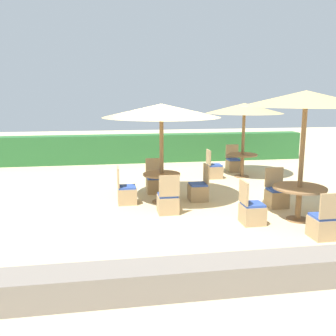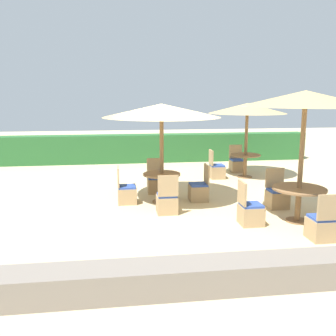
{
  "view_description": "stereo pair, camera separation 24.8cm",
  "coord_description": "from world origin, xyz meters",
  "px_view_note": "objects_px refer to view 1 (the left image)",
  "views": [
    {
      "loc": [
        -1.46,
        -8.31,
        2.69
      ],
      "look_at": [
        0.0,
        0.6,
        0.9
      ],
      "focal_mm": 40.0,
      "sensor_mm": 36.0,
      "label": 1
    },
    {
      "loc": [
        -1.21,
        -8.34,
        2.69
      ],
      "look_at": [
        0.0,
        0.6,
        0.9
      ],
      "focal_mm": 40.0,
      "sensor_mm": 36.0,
      "label": 2
    }
  ],
  "objects_px": {
    "round_table_back_right": "(242,160)",
    "patio_chair_center_west": "(126,193)",
    "round_table_front_right": "(299,194)",
    "round_table_center": "(162,181)",
    "patio_chair_back_right_north": "(233,164)",
    "patio_chair_center_south": "(168,202)",
    "parasol_center": "(161,111)",
    "patio_chair_center_north": "(155,183)",
    "parasol_front_right": "(306,99)",
    "patio_chair_front_right_west": "(252,212)",
    "parasol_back_right": "(244,109)",
    "patio_chair_front_right_south": "(324,225)",
    "patio_chair_center_east": "(199,190)",
    "patio_chair_front_right_north": "(277,196)",
    "patio_chair_back_right_west": "(214,170)"
  },
  "relations": [
    {
      "from": "round_table_back_right",
      "to": "patio_chair_center_west",
      "type": "distance_m",
      "value": 4.65
    },
    {
      "from": "round_table_front_right",
      "to": "round_table_center",
      "type": "distance_m",
      "value": 3.28
    },
    {
      "from": "patio_chair_back_right_north",
      "to": "patio_chair_center_south",
      "type": "xyz_separation_m",
      "value": [
        -3.05,
        -4.31,
        0.0
      ]
    },
    {
      "from": "parasol_center",
      "to": "patio_chair_center_north",
      "type": "height_order",
      "value": "parasol_center"
    },
    {
      "from": "parasol_front_right",
      "to": "patio_chair_center_north",
      "type": "height_order",
      "value": "parasol_front_right"
    },
    {
      "from": "patio_chair_front_right_west",
      "to": "patio_chair_center_west",
      "type": "bearing_deg",
      "value": -127.2
    },
    {
      "from": "parasol_back_right",
      "to": "patio_chair_center_north",
      "type": "distance_m",
      "value": 3.97
    },
    {
      "from": "round_table_front_right",
      "to": "patio_chair_center_north",
      "type": "xyz_separation_m",
      "value": [
        -2.76,
        2.82,
        -0.33
      ]
    },
    {
      "from": "parasol_back_right",
      "to": "patio_chair_front_right_south",
      "type": "relative_size",
      "value": 2.65
    },
    {
      "from": "patio_chair_center_north",
      "to": "patio_chair_center_east",
      "type": "distance_m",
      "value": 1.4
    },
    {
      "from": "round_table_back_right",
      "to": "parasol_front_right",
      "type": "xyz_separation_m",
      "value": [
        -0.33,
        -4.34,
        2.01
      ]
    },
    {
      "from": "patio_chair_front_right_north",
      "to": "parasol_center",
      "type": "relative_size",
      "value": 0.32
    },
    {
      "from": "patio_chair_center_north",
      "to": "patio_chair_front_right_south",
      "type": "bearing_deg",
      "value": 125.22
    },
    {
      "from": "patio_chair_center_east",
      "to": "patio_chair_front_right_north",
      "type": "bearing_deg",
      "value": -115.67
    },
    {
      "from": "patio_chair_front_right_west",
      "to": "patio_chair_center_north",
      "type": "relative_size",
      "value": 1.0
    },
    {
      "from": "patio_chair_center_south",
      "to": "parasol_center",
      "type": "bearing_deg",
      "value": 90.77
    },
    {
      "from": "parasol_back_right",
      "to": "round_table_back_right",
      "type": "xyz_separation_m",
      "value": [
        0.0,
        0.0,
        -1.66
      ]
    },
    {
      "from": "parasol_center",
      "to": "patio_chair_back_right_north",
      "type": "bearing_deg",
      "value": 48.03
    },
    {
      "from": "patio_chair_center_east",
      "to": "parasol_front_right",
      "type": "bearing_deg",
      "value": -136.81
    },
    {
      "from": "patio_chair_center_south",
      "to": "patio_chair_center_north",
      "type": "xyz_separation_m",
      "value": [
        -0.06,
        1.89,
        0.0
      ]
    },
    {
      "from": "parasol_back_right",
      "to": "round_table_front_right",
      "type": "height_order",
      "value": "parasol_back_right"
    },
    {
      "from": "patio_chair_front_right_north",
      "to": "patio_chair_center_south",
      "type": "bearing_deg",
      "value": 1.97
    },
    {
      "from": "round_table_front_right",
      "to": "parasol_center",
      "type": "relative_size",
      "value": 0.39
    },
    {
      "from": "patio_chair_front_right_south",
      "to": "parasol_back_right",
      "type": "bearing_deg",
      "value": 86.06
    },
    {
      "from": "round_table_front_right",
      "to": "round_table_center",
      "type": "relative_size",
      "value": 1.2
    },
    {
      "from": "patio_chair_back_right_west",
      "to": "round_table_center",
      "type": "xyz_separation_m",
      "value": [
        -2.08,
        -2.48,
        0.29
      ]
    },
    {
      "from": "patio_chair_center_south",
      "to": "patio_chair_center_east",
      "type": "distance_m",
      "value": 1.33
    },
    {
      "from": "patio_chair_center_east",
      "to": "parasol_center",
      "type": "bearing_deg",
      "value": 91.33
    },
    {
      "from": "round_table_back_right",
      "to": "patio_chair_front_right_west",
      "type": "distance_m",
      "value": 4.62
    },
    {
      "from": "round_table_center",
      "to": "parasol_back_right",
      "type": "bearing_deg",
      "value": 39.43
    },
    {
      "from": "round_table_front_right",
      "to": "patio_chair_front_right_north",
      "type": "bearing_deg",
      "value": 90.75
    },
    {
      "from": "patio_chair_center_east",
      "to": "round_table_center",
      "type": "bearing_deg",
      "value": 91.33
    },
    {
      "from": "round_table_front_right",
      "to": "patio_chair_center_east",
      "type": "distance_m",
      "value": 2.57
    },
    {
      "from": "round_table_back_right",
      "to": "parasol_back_right",
      "type": "bearing_deg",
      "value": -135.0
    },
    {
      "from": "parasol_back_right",
      "to": "patio_chair_back_right_west",
      "type": "relative_size",
      "value": 2.65
    },
    {
      "from": "patio_chair_back_right_west",
      "to": "patio_chair_front_right_south",
      "type": "distance_m",
      "value": 5.38
    },
    {
      "from": "patio_chair_front_right_west",
      "to": "patio_chair_center_east",
      "type": "relative_size",
      "value": 1.0
    },
    {
      "from": "round_table_front_right",
      "to": "patio_chair_front_right_north",
      "type": "xyz_separation_m",
      "value": [
        -0.01,
        1.03,
        -0.33
      ]
    },
    {
      "from": "patio_chair_center_south",
      "to": "patio_chair_front_right_west",
      "type": "bearing_deg",
      "value": -31.13
    },
    {
      "from": "parasol_front_right",
      "to": "patio_chair_front_right_north",
      "type": "height_order",
      "value": "parasol_front_right"
    },
    {
      "from": "patio_chair_back_right_west",
      "to": "patio_chair_center_north",
      "type": "distance_m",
      "value": 2.6
    },
    {
      "from": "round_table_back_right",
      "to": "parasol_front_right",
      "type": "distance_m",
      "value": 4.8
    },
    {
      "from": "patio_chair_front_right_west",
      "to": "parasol_center",
      "type": "xyz_separation_m",
      "value": [
        -1.64,
        1.88,
        2.03
      ]
    },
    {
      "from": "patio_chair_back_right_north",
      "to": "parasol_front_right",
      "type": "relative_size",
      "value": 0.34
    },
    {
      "from": "round_table_center",
      "to": "patio_chair_center_north",
      "type": "height_order",
      "value": "patio_chair_center_north"
    },
    {
      "from": "patio_chair_front_right_north",
      "to": "patio_chair_front_right_south",
      "type": "distance_m",
      "value": 2.06
    },
    {
      "from": "patio_chair_center_south",
      "to": "parasol_front_right",
      "type": "bearing_deg",
      "value": -19.13
    },
    {
      "from": "parasol_back_right",
      "to": "patio_chair_center_west",
      "type": "height_order",
      "value": "parasol_back_right"
    },
    {
      "from": "round_table_center",
      "to": "parasol_center",
      "type": "bearing_deg",
      "value": 180.0
    },
    {
      "from": "parasol_center",
      "to": "round_table_center",
      "type": "xyz_separation_m",
      "value": [
        0.0,
        0.0,
        -1.73
      ]
    }
  ]
}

